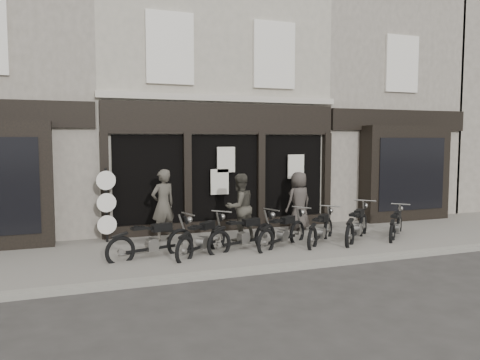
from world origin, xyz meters
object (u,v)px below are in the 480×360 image
object	(u,v)px
motorcycle_1	(203,241)
motorcycle_0	(152,244)
motorcycle_6	(396,227)
advert_sign_post	(107,209)
motorcycle_3	(283,235)
motorcycle_4	(321,232)
man_centre	(240,207)
man_left	(163,205)
motorcycle_5	(357,228)
motorcycle_2	(244,237)
man_right	(299,201)

from	to	relation	value
motorcycle_1	motorcycle_0	bearing A→B (deg)	132.60
motorcycle_6	advert_sign_post	bearing A→B (deg)	121.26
motorcycle_1	motorcycle_3	world-z (taller)	motorcycle_3
motorcycle_1	motorcycle_4	size ratio (longest dim) A/B	1.05
man_centre	motorcycle_6	bearing A→B (deg)	148.33
motorcycle_1	motorcycle_6	distance (m)	5.62
motorcycle_3	man_left	xyz separation A→B (m)	(-2.74, 1.73, 0.67)
motorcycle_0	motorcycle_4	world-z (taller)	motorcycle_0
motorcycle_5	man_centre	size ratio (longest dim) A/B	1.02
man_centre	motorcycle_2	bearing A→B (deg)	58.25
motorcycle_2	man_centre	world-z (taller)	man_centre
man_left	man_right	world-z (taller)	man_left
motorcycle_1	man_right	world-z (taller)	man_right
motorcycle_1	man_centre	world-z (taller)	man_centre
motorcycle_4	man_right	distance (m)	1.91
motorcycle_2	motorcycle_3	world-z (taller)	motorcycle_2
man_centre	advert_sign_post	size ratio (longest dim) A/B	0.87
motorcycle_6	motorcycle_2	bearing A→B (deg)	135.06
motorcycle_3	motorcycle_6	world-z (taller)	motorcycle_3
motorcycle_1	motorcycle_3	bearing A→B (deg)	-40.81
man_left	motorcycle_4	bearing A→B (deg)	135.02
motorcycle_5	man_centre	bearing A→B (deg)	117.19
motorcycle_2	motorcycle_1	bearing A→B (deg)	166.21
motorcycle_0	motorcycle_1	bearing A→B (deg)	-20.73
motorcycle_5	man_left	xyz separation A→B (m)	(-4.95, 1.76, 0.65)
motorcycle_5	man_right	bearing A→B (deg)	70.53
motorcycle_2	motorcycle_3	distance (m)	1.05
motorcycle_5	man_right	distance (m)	2.09
motorcycle_4	motorcycle_6	world-z (taller)	motorcycle_4
man_left	advert_sign_post	xyz separation A→B (m)	(-1.45, 0.28, -0.07)
advert_sign_post	motorcycle_1	bearing A→B (deg)	-51.58
motorcycle_2	advert_sign_post	bearing A→B (deg)	128.95
motorcycle_0	motorcycle_5	bearing A→B (deg)	-16.49
motorcycle_0	man_centre	size ratio (longest dim) A/B	1.19
motorcycle_5	advert_sign_post	bearing A→B (deg)	119.00
motorcycle_1	motorcycle_5	bearing A→B (deg)	-42.00
motorcycle_2	man_right	xyz separation A→B (m)	(2.44, 1.77, 0.58)
motorcycle_6	motorcycle_1	bearing A→B (deg)	136.32
motorcycle_2	motorcycle_4	xyz separation A→B (m)	(2.17, -0.02, -0.02)
motorcycle_5	motorcycle_6	size ratio (longest dim) A/B	1.16
motorcycle_5	motorcycle_6	distance (m)	1.28
motorcycle_1	motorcycle_2	world-z (taller)	motorcycle_2
motorcycle_3	motorcycle_6	bearing A→B (deg)	-32.88
motorcycle_4	man_left	bearing A→B (deg)	112.41
motorcycle_4	advert_sign_post	xyz separation A→B (m)	(-5.31, 1.99, 0.62)
motorcycle_3	man_right	xyz separation A→B (m)	(1.39, 1.81, 0.59)
motorcycle_0	man_right	bearing A→B (deg)	4.90
motorcycle_4	man_centre	bearing A→B (deg)	108.48
motorcycle_1	motorcycle_5	distance (m)	4.35
man_right	advert_sign_post	size ratio (longest dim) A/B	0.84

